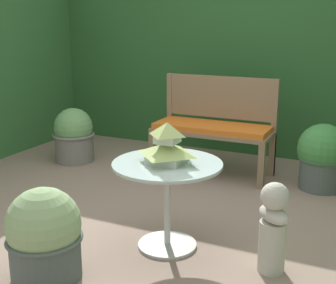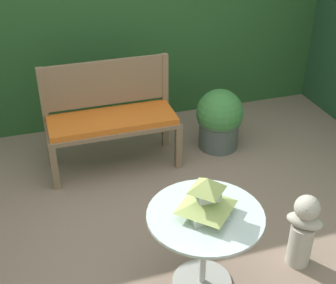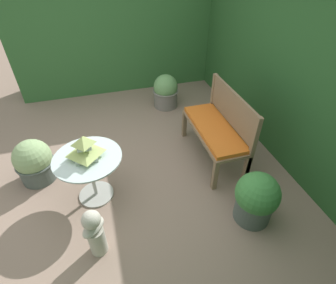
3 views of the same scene
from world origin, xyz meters
The scene contains 11 objects.
ground centered at (0.00, 0.00, 0.00)m, with size 30.00×30.00×0.00m, color gray.
foliage_hedge_back centered at (0.00, 2.58, 1.06)m, with size 6.40×0.97×2.13m, color #285628.
foliage_hedge_left centered at (-2.85, 0.25, 1.00)m, with size 0.70×3.69×1.99m, color #336633.
garden_bench centered at (-0.11, 1.21, 0.45)m, with size 1.22×0.49×0.53m.
bench_backrest centered at (-0.11, 1.44, 0.71)m, with size 1.22×0.06×1.00m.
patio_table centered at (0.16, -0.44, 0.49)m, with size 0.76×0.76×0.63m.
pagoda_birdhouse centered at (0.16, -0.44, 0.74)m, with size 0.32×0.32×0.28m.
garden_bust centered at (0.91, -0.46, 0.31)m, with size 0.28×0.28×0.60m.
potted_plant_table_near centered at (0.98, 1.23, 0.32)m, with size 0.47×0.47×0.63m.
potted_plant_hedge_corner centered at (-1.68, 0.97, 0.29)m, with size 0.47×0.47×0.61m.
potted_plant_path_edge centered at (-0.35, -1.14, 0.28)m, with size 0.47×0.47×0.59m.
Camera 3 is at (2.47, -0.19, 2.55)m, focal length 28.00 mm.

